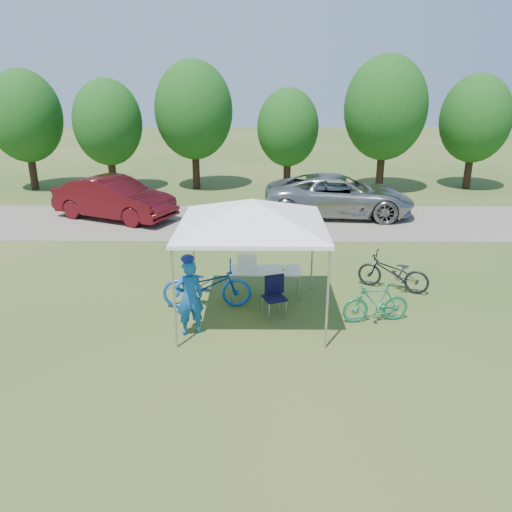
% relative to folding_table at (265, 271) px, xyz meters
% --- Properties ---
extents(ground, '(100.00, 100.00, 0.00)m').
position_rel_folding_table_xyz_m(ground, '(-0.31, -1.05, -0.67)').
color(ground, '#2D5119').
rests_on(ground, ground).
extents(gravel_strip, '(24.00, 5.00, 0.02)m').
position_rel_folding_table_xyz_m(gravel_strip, '(-0.31, 6.95, -0.66)').
color(gravel_strip, gray).
rests_on(gravel_strip, ground).
extents(canopy, '(4.53, 4.53, 3.00)m').
position_rel_folding_table_xyz_m(canopy, '(-0.31, -1.05, 1.98)').
color(canopy, '#A5A5AA').
rests_on(canopy, ground).
extents(treeline, '(24.89, 4.28, 6.30)m').
position_rel_folding_table_xyz_m(treeline, '(-0.60, 13.00, 2.86)').
color(treeline, '#382314').
rests_on(treeline, ground).
extents(folding_table, '(1.74, 0.73, 0.72)m').
position_rel_folding_table_xyz_m(folding_table, '(0.00, 0.00, 0.00)').
color(folding_table, white).
rests_on(folding_table, ground).
extents(folding_chair, '(0.60, 0.63, 0.92)m').
position_rel_folding_table_xyz_m(folding_chair, '(0.20, -0.98, -0.13)').
color(folding_chair, black).
rests_on(folding_chair, ground).
extents(cooler, '(0.48, 0.33, 0.35)m').
position_rel_folding_table_xyz_m(cooler, '(-0.45, 0.00, 0.22)').
color(cooler, white).
rests_on(cooler, folding_table).
extents(ice_cream_cup, '(0.07, 0.07, 0.05)m').
position_rel_folding_table_xyz_m(ice_cream_cup, '(0.44, -0.05, 0.07)').
color(ice_cream_cup, '#D2E335').
rests_on(ice_cream_cup, folding_table).
extents(cyclist, '(0.71, 0.59, 1.66)m').
position_rel_folding_table_xyz_m(cyclist, '(-1.60, -1.95, 0.16)').
color(cyclist, '#1355A1').
rests_on(cyclist, ground).
extents(bike_blue, '(2.13, 0.85, 1.10)m').
position_rel_folding_table_xyz_m(bike_blue, '(-1.38, -0.61, -0.12)').
color(bike_blue, blue).
rests_on(bike_blue, ground).
extents(bike_green, '(1.56, 0.65, 0.91)m').
position_rel_folding_table_xyz_m(bike_green, '(2.44, -1.36, -0.22)').
color(bike_green, '#1C8053').
rests_on(bike_green, ground).
extents(bike_dark, '(1.91, 1.37, 0.95)m').
position_rel_folding_table_xyz_m(bike_dark, '(3.28, 0.45, -0.20)').
color(bike_dark, black).
rests_on(bike_dark, ground).
extents(minivan, '(6.00, 3.14, 1.61)m').
position_rel_folding_table_xyz_m(minivan, '(2.98, 7.94, 0.15)').
color(minivan, '#A1A09C').
rests_on(minivan, gravel_strip).
extents(sedan, '(5.14, 3.55, 1.61)m').
position_rel_folding_table_xyz_m(sedan, '(-5.77, 7.36, 0.15)').
color(sedan, '#530D14').
rests_on(sedan, gravel_strip).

